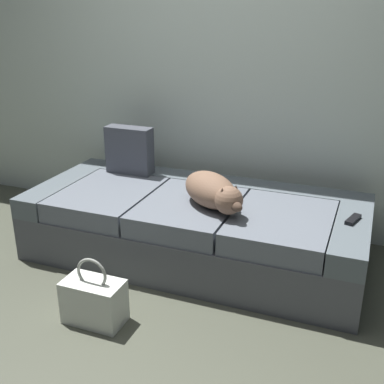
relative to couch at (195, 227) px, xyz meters
The scene contains 7 objects.
ground_plane 1.02m from the couch, 90.00° to the right, with size 10.00×10.00×0.00m, color #4C5041.
back_wall 1.36m from the couch, 90.00° to the left, with size 6.40×0.10×2.80m, color silver.
couch is the anchor object (origin of this frame).
dog_tan 0.38m from the couch, 35.53° to the right, with size 0.52×0.48×0.20m.
tv_remote 1.00m from the couch, ahead, with size 0.04×0.15×0.02m, color black.
throw_pillow 0.78m from the couch, 155.97° to the left, with size 0.34×0.12×0.34m, color #474B54.
handbag 0.90m from the couch, 105.44° to the right, with size 0.32×0.18×0.38m.
Camera 1 is at (1.03, -1.68, 1.58)m, focal length 44.89 mm.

